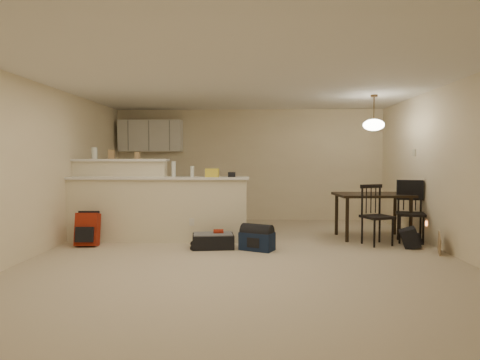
{
  "coord_description": "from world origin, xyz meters",
  "views": [
    {
      "loc": [
        0.15,
        -6.21,
        1.41
      ],
      "look_at": [
        -0.1,
        0.7,
        1.05
      ],
      "focal_mm": 32.0,
      "sensor_mm": 36.0,
      "label": 1
    }
  ],
  "objects_px": {
    "pendant_lamp": "(374,124)",
    "suitcase": "(213,241)",
    "dining_chair_far": "(411,212)",
    "dining_table": "(372,199)",
    "navy_duffel": "(257,241)",
    "black_daypack": "(410,238)",
    "red_backpack": "(88,230)",
    "dining_chair_near": "(377,215)"
  },
  "relations": [
    {
      "from": "pendant_lamp",
      "to": "suitcase",
      "type": "distance_m",
      "value": 3.43
    },
    {
      "from": "dining_chair_far",
      "to": "pendant_lamp",
      "type": "bearing_deg",
      "value": 159.32
    },
    {
      "from": "dining_table",
      "to": "pendant_lamp",
      "type": "relative_size",
      "value": 2.12
    },
    {
      "from": "navy_duffel",
      "to": "dining_table",
      "type": "bearing_deg",
      "value": 52.88
    },
    {
      "from": "suitcase",
      "to": "black_daypack",
      "type": "relative_size",
      "value": 1.89
    },
    {
      "from": "red_backpack",
      "to": "navy_duffel",
      "type": "distance_m",
      "value": 2.73
    },
    {
      "from": "dining_chair_near",
      "to": "red_backpack",
      "type": "height_order",
      "value": "dining_chair_near"
    },
    {
      "from": "dining_table",
      "to": "red_backpack",
      "type": "bearing_deg",
      "value": -174.41
    },
    {
      "from": "suitcase",
      "to": "pendant_lamp",
      "type": "bearing_deg",
      "value": 11.19
    },
    {
      "from": "dining_chair_far",
      "to": "suitcase",
      "type": "height_order",
      "value": "dining_chair_far"
    },
    {
      "from": "dining_chair_far",
      "to": "dining_table",
      "type": "bearing_deg",
      "value": 159.32
    },
    {
      "from": "dining_chair_far",
      "to": "navy_duffel",
      "type": "distance_m",
      "value": 2.68
    },
    {
      "from": "dining_table",
      "to": "black_daypack",
      "type": "xyz_separation_m",
      "value": [
        0.38,
        -0.78,
        -0.54
      ]
    },
    {
      "from": "dining_chair_near",
      "to": "dining_chair_far",
      "type": "bearing_deg",
      "value": -0.27
    },
    {
      "from": "dining_chair_near",
      "to": "suitcase",
      "type": "bearing_deg",
      "value": 166.03
    },
    {
      "from": "dining_table",
      "to": "navy_duffel",
      "type": "bearing_deg",
      "value": -156.7
    },
    {
      "from": "red_backpack",
      "to": "dining_chair_near",
      "type": "bearing_deg",
      "value": -0.18
    },
    {
      "from": "dining_chair_near",
      "to": "red_backpack",
      "type": "relative_size",
      "value": 1.87
    },
    {
      "from": "dining_chair_near",
      "to": "suitcase",
      "type": "relative_size",
      "value": 1.53
    },
    {
      "from": "dining_chair_near",
      "to": "dining_chair_far",
      "type": "height_order",
      "value": "dining_chair_far"
    },
    {
      "from": "dining_table",
      "to": "dining_chair_near",
      "type": "distance_m",
      "value": 0.64
    },
    {
      "from": "pendant_lamp",
      "to": "suitcase",
      "type": "xyz_separation_m",
      "value": [
        -2.71,
        -0.94,
        -1.88
      ]
    },
    {
      "from": "dining_table",
      "to": "dining_chair_far",
      "type": "height_order",
      "value": "dining_chair_far"
    },
    {
      "from": "pendant_lamp",
      "to": "black_daypack",
      "type": "relative_size",
      "value": 1.84
    },
    {
      "from": "dining_chair_near",
      "to": "navy_duffel",
      "type": "distance_m",
      "value": 2.03
    },
    {
      "from": "dining_table",
      "to": "suitcase",
      "type": "xyz_separation_m",
      "value": [
        -2.71,
        -0.94,
        -0.58
      ]
    },
    {
      "from": "dining_table",
      "to": "dining_chair_far",
      "type": "distance_m",
      "value": 0.67
    },
    {
      "from": "suitcase",
      "to": "red_backpack",
      "type": "distance_m",
      "value": 2.04
    },
    {
      "from": "dining_table",
      "to": "suitcase",
      "type": "height_order",
      "value": "dining_table"
    },
    {
      "from": "dining_table",
      "to": "navy_duffel",
      "type": "xyz_separation_m",
      "value": [
        -2.02,
        -1.07,
        -0.55
      ]
    },
    {
      "from": "suitcase",
      "to": "black_daypack",
      "type": "height_order",
      "value": "black_daypack"
    },
    {
      "from": "navy_duffel",
      "to": "black_daypack",
      "type": "distance_m",
      "value": 2.42
    },
    {
      "from": "suitcase",
      "to": "red_backpack",
      "type": "height_order",
      "value": "red_backpack"
    },
    {
      "from": "red_backpack",
      "to": "black_daypack",
      "type": "xyz_separation_m",
      "value": [
        5.11,
        0.05,
        -0.11
      ]
    },
    {
      "from": "navy_duffel",
      "to": "dining_chair_near",
      "type": "bearing_deg",
      "value": 38.55
    },
    {
      "from": "dining_chair_far",
      "to": "black_daypack",
      "type": "distance_m",
      "value": 0.57
    },
    {
      "from": "pendant_lamp",
      "to": "red_backpack",
      "type": "bearing_deg",
      "value": -169.95
    },
    {
      "from": "pendant_lamp",
      "to": "suitcase",
      "type": "height_order",
      "value": "pendant_lamp"
    },
    {
      "from": "dining_table",
      "to": "pendant_lamp",
      "type": "height_order",
      "value": "pendant_lamp"
    },
    {
      "from": "dining_table",
      "to": "red_backpack",
      "type": "distance_m",
      "value": 4.83
    },
    {
      "from": "dining_table",
      "to": "dining_chair_far",
      "type": "xyz_separation_m",
      "value": [
        0.53,
        -0.36,
        -0.18
      ]
    },
    {
      "from": "red_backpack",
      "to": "suitcase",
      "type": "bearing_deg",
      "value": -6.0
    }
  ]
}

